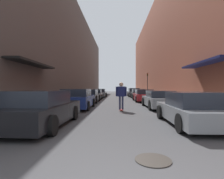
% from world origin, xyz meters
% --- Properties ---
extents(ground, '(113.45, 113.45, 0.00)m').
position_xyz_m(ground, '(0.00, 20.63, 0.00)').
color(ground, '#424244').
extents(curb_strip_left, '(1.80, 51.57, 0.12)m').
position_xyz_m(curb_strip_left, '(-4.74, 25.78, 0.06)').
color(curb_strip_left, '#A3A099').
rests_on(curb_strip_left, ground).
extents(curb_strip_right, '(1.80, 51.57, 0.12)m').
position_xyz_m(curb_strip_right, '(4.74, 25.78, 0.06)').
color(curb_strip_right, '#A3A099').
rests_on(curb_strip_right, ground).
extents(building_row_left, '(4.90, 51.57, 13.58)m').
position_xyz_m(building_row_left, '(-7.64, 25.78, 6.79)').
color(building_row_left, '#564C47').
rests_on(building_row_left, ground).
extents(building_row_right, '(4.90, 51.57, 14.81)m').
position_xyz_m(building_row_right, '(7.64, 25.78, 7.40)').
color(building_row_right, brown).
rests_on(building_row_right, ground).
extents(parked_car_left_0, '(2.08, 4.32, 1.30)m').
position_xyz_m(parked_car_left_0, '(-2.88, 4.63, 0.62)').
color(parked_car_left_0, black).
rests_on(parked_car_left_0, ground).
extents(parked_car_left_1, '(2.00, 4.09, 1.34)m').
position_xyz_m(parked_car_left_1, '(-2.74, 10.12, 0.64)').
color(parked_car_left_1, navy).
rests_on(parked_car_left_1, ground).
extents(parked_car_left_2, '(2.02, 4.51, 1.27)m').
position_xyz_m(parked_car_left_2, '(-2.87, 15.53, 0.62)').
color(parked_car_left_2, '#232326').
rests_on(parked_car_left_2, ground).
extents(parked_car_left_3, '(1.86, 4.09, 1.21)m').
position_xyz_m(parked_car_left_3, '(-2.85, 20.82, 0.59)').
color(parked_car_left_3, gray).
rests_on(parked_car_left_3, ground).
extents(parked_car_left_4, '(2.08, 4.35, 1.27)m').
position_xyz_m(parked_car_left_4, '(-2.80, 25.87, 0.62)').
color(parked_car_left_4, gray).
rests_on(parked_car_left_4, ground).
extents(parked_car_right_0, '(1.96, 4.17, 1.25)m').
position_xyz_m(parked_car_right_0, '(2.80, 5.01, 0.60)').
color(parked_car_right_0, gray).
rests_on(parked_car_right_0, ground).
extents(parked_car_right_1, '(1.91, 4.70, 1.22)m').
position_xyz_m(parked_car_right_1, '(2.89, 10.68, 0.60)').
color(parked_car_right_1, gray).
rests_on(parked_car_right_1, ground).
extents(parked_car_right_2, '(2.00, 4.60, 1.25)m').
position_xyz_m(parked_car_right_2, '(2.74, 16.83, 0.61)').
color(parked_car_right_2, maroon).
rests_on(parked_car_right_2, ground).
extents(parked_car_right_3, '(1.92, 4.01, 1.28)m').
position_xyz_m(parked_car_right_3, '(2.82, 21.76, 0.63)').
color(parked_car_right_3, black).
rests_on(parked_car_right_3, ground).
extents(parked_car_right_4, '(2.00, 4.72, 1.39)m').
position_xyz_m(parked_car_right_4, '(2.72, 27.19, 0.67)').
color(parked_car_right_4, '#515459').
rests_on(parked_car_right_4, ground).
extents(skateboarder, '(0.67, 0.78, 1.75)m').
position_xyz_m(skateboarder, '(0.21, 9.12, 1.08)').
color(skateboarder, '#B2231E').
rests_on(skateboarder, ground).
extents(manhole_cover, '(0.70, 0.70, 0.02)m').
position_xyz_m(manhole_cover, '(0.64, 1.73, 0.01)').
color(manhole_cover, '#332D28').
rests_on(manhole_cover, ground).
extents(traffic_light, '(0.16, 0.22, 3.69)m').
position_xyz_m(traffic_light, '(4.84, 26.50, 2.39)').
color(traffic_light, '#2D2D2D').
rests_on(traffic_light, curb_strip_right).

